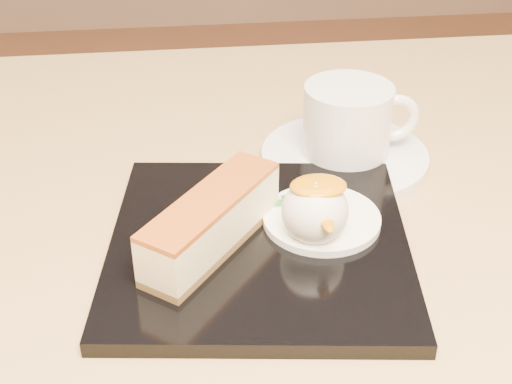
{
  "coord_description": "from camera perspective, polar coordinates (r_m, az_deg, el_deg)",
  "views": [
    {
      "loc": [
        -0.07,
        -0.44,
        1.05
      ],
      "look_at": [
        -0.01,
        0.01,
        0.76
      ],
      "focal_mm": 50.0,
      "sensor_mm": 36.0,
      "label": 1
    }
  ],
  "objects": [
    {
      "name": "dessert_plate",
      "position": [
        0.53,
        0.25,
        -4.23
      ],
      "size": [
        0.25,
        0.25,
        0.01
      ],
      "primitive_type": "cube",
      "rotation": [
        0.0,
        0.0,
        -0.13
      ],
      "color": "black",
      "rests_on": "table"
    },
    {
      "name": "ice_cream_scoop",
      "position": [
        0.52,
        4.74,
        -1.53
      ],
      "size": [
        0.05,
        0.05,
        0.05
      ],
      "primitive_type": "sphere",
      "color": "white",
      "rests_on": "cream_smear"
    },
    {
      "name": "mint_sprig",
      "position": [
        0.56,
        1.86,
        -0.62
      ],
      "size": [
        0.03,
        0.02,
        0.0
      ],
      "color": "#297E29",
      "rests_on": "cream_smear"
    },
    {
      "name": "mango_sauce",
      "position": [
        0.51,
        5.02,
        0.47
      ],
      "size": [
        0.04,
        0.03,
        0.01
      ],
      "primitive_type": "ellipsoid",
      "color": "orange",
      "rests_on": "ice_cream_scoop"
    },
    {
      "name": "coffee_cup",
      "position": [
        0.63,
        7.49,
        5.82
      ],
      "size": [
        0.1,
        0.08,
        0.06
      ],
      "rotation": [
        0.0,
        0.0,
        -0.0
      ],
      "color": "white",
      "rests_on": "saucer"
    },
    {
      "name": "table",
      "position": [
        0.65,
        1.36,
        -14.75
      ],
      "size": [
        0.8,
        0.8,
        0.72
      ],
      "color": "black",
      "rests_on": "ground"
    },
    {
      "name": "cream_smear",
      "position": [
        0.55,
        5.27,
        -2.15
      ],
      "size": [
        0.09,
        0.09,
        0.01
      ],
      "primitive_type": "cylinder",
      "color": "white",
      "rests_on": "dessert_plate"
    },
    {
      "name": "saucer",
      "position": [
        0.65,
        7.08,
        2.84
      ],
      "size": [
        0.15,
        0.15,
        0.01
      ],
      "primitive_type": "cylinder",
      "color": "white",
      "rests_on": "table"
    },
    {
      "name": "cheesecake",
      "position": [
        0.51,
        -3.58,
        -2.4
      ],
      "size": [
        0.11,
        0.13,
        0.04
      ],
      "rotation": [
        0.0,
        0.0,
        0.91
      ],
      "color": "brown",
      "rests_on": "dessert_plate"
    }
  ]
}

